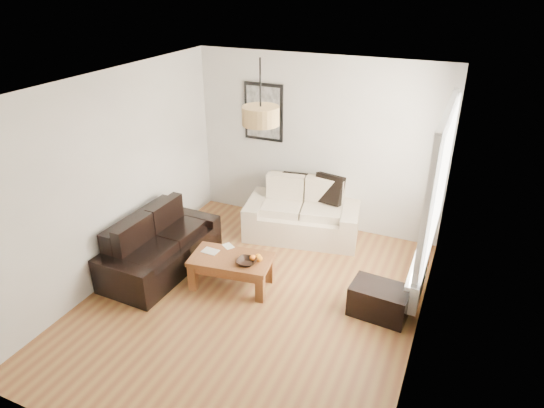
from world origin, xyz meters
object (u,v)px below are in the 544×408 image
at_px(sofa_leather, 161,244).
at_px(ottoman, 379,300).
at_px(coffee_table, 232,271).
at_px(loveseat_cream, 303,210).

xyz_separation_m(sofa_leather, ottoman, (2.88, 0.20, -0.18)).
bearing_deg(coffee_table, ottoman, 5.85).
relative_size(loveseat_cream, sofa_leather, 0.97).
xyz_separation_m(loveseat_cream, coffee_table, (-0.36, -1.58, -0.21)).
distance_m(loveseat_cream, ottoman, 2.04).
bearing_deg(sofa_leather, loveseat_cream, -39.67).
xyz_separation_m(coffee_table, ottoman, (1.83, 0.19, -0.02)).
xyz_separation_m(loveseat_cream, sofa_leather, (-1.41, -1.60, -0.04)).
bearing_deg(sofa_leather, coffee_table, -87.28).
height_order(loveseat_cream, coffee_table, loveseat_cream).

